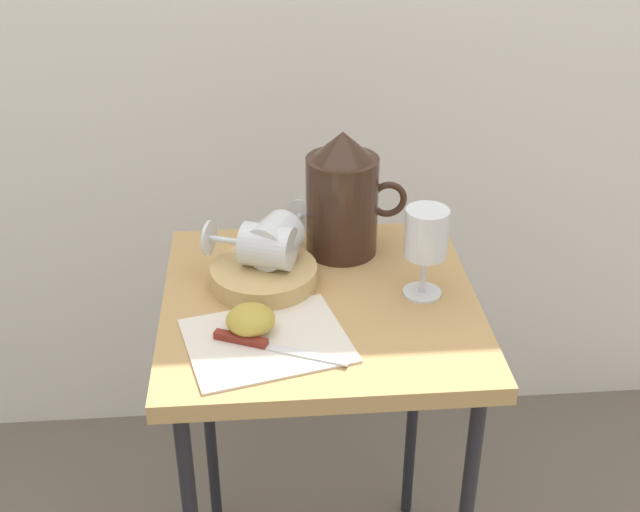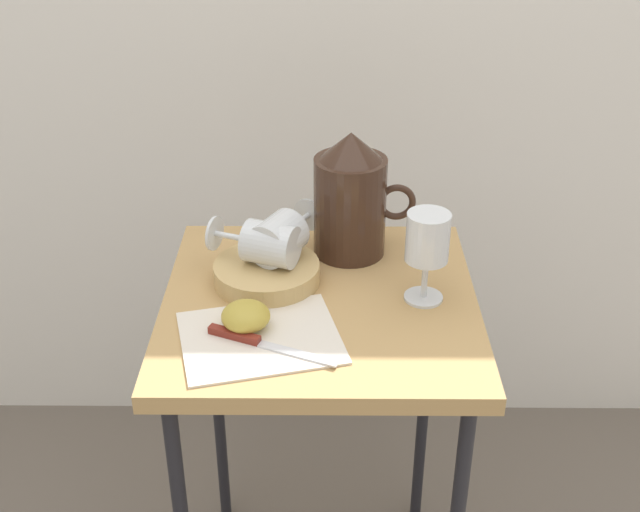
% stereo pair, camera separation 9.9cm
% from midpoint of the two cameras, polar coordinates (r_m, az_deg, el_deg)
% --- Properties ---
extents(curtain_drape, '(2.40, 0.03, 1.80)m').
position_cam_midpoint_polar(curtain_drape, '(1.84, 1.72, 11.92)').
color(curtain_drape, silver).
rests_on(curtain_drape, ground_plane).
extents(table, '(0.52, 0.51, 0.73)m').
position_cam_midpoint_polar(table, '(1.39, 2.05, -5.67)').
color(table, tan).
rests_on(table, ground_plane).
extents(linen_napkin, '(0.28, 0.24, 0.00)m').
position_cam_midpoint_polar(linen_napkin, '(1.25, -1.91, -5.74)').
color(linen_napkin, silver).
rests_on(linen_napkin, table).
extents(basket_tray, '(0.18, 0.18, 0.03)m').
position_cam_midpoint_polar(basket_tray, '(1.39, -1.67, -1.23)').
color(basket_tray, tan).
rests_on(basket_tray, table).
extents(pitcher, '(0.18, 0.13, 0.23)m').
position_cam_midpoint_polar(pitcher, '(1.45, 4.10, 3.52)').
color(pitcher, '#382319').
rests_on(pitcher, table).
extents(wine_glass_upright, '(0.07, 0.07, 0.16)m').
position_cam_midpoint_polar(wine_glass_upright, '(1.32, 9.60, 0.96)').
color(wine_glass_upright, silver).
rests_on(wine_glass_upright, table).
extents(wine_glass_tipped_near, '(0.16, 0.12, 0.07)m').
position_cam_midpoint_polar(wine_glass_tipped_near, '(1.36, -1.55, 0.84)').
color(wine_glass_tipped_near, silver).
rests_on(wine_glass_tipped_near, basket_tray).
extents(wine_glass_tipped_far, '(0.13, 0.16, 0.08)m').
position_cam_midpoint_polar(wine_glass_tipped_far, '(1.38, -0.81, 1.26)').
color(wine_glass_tipped_far, silver).
rests_on(wine_glass_tipped_far, basket_tray).
extents(apple_half_left, '(0.08, 0.08, 0.04)m').
position_cam_midpoint_polar(apple_half_left, '(1.26, -2.94, -4.25)').
color(apple_half_left, '#B29938').
rests_on(apple_half_left, linen_napkin).
extents(knife, '(0.20, 0.10, 0.01)m').
position_cam_midpoint_polar(knife, '(1.24, -2.38, -5.93)').
color(knife, silver).
rests_on(knife, linen_napkin).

